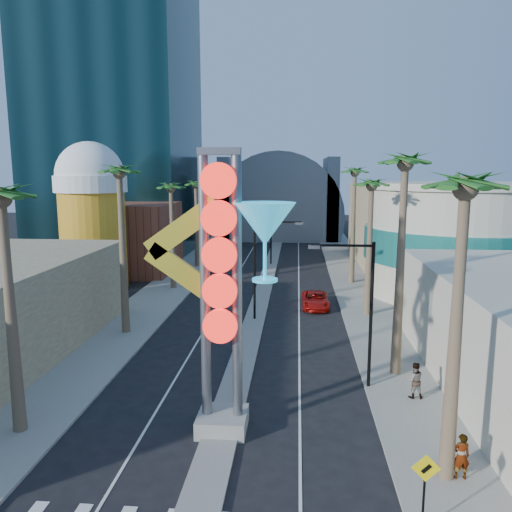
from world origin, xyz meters
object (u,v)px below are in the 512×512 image
(neon_sign, at_px, (239,273))
(red_pickup, at_px, (315,300))
(pedestrian_a, at_px, (461,456))
(pedestrian_b, at_px, (414,380))

(neon_sign, height_order, red_pickup, neon_sign)
(pedestrian_a, xyz_separation_m, pedestrian_b, (-0.17, 6.84, 0.04))
(neon_sign, bearing_deg, red_pickup, 79.09)
(neon_sign, distance_m, pedestrian_a, 11.12)
(neon_sign, xyz_separation_m, pedestrian_b, (8.50, 3.80, -6.22))
(neon_sign, xyz_separation_m, red_pickup, (4.09, 21.20, -6.63))
(red_pickup, distance_m, pedestrian_a, 24.68)
(red_pickup, xyz_separation_m, pedestrian_b, (4.41, -17.40, 0.41))
(red_pickup, bearing_deg, neon_sign, -101.86)
(neon_sign, bearing_deg, pedestrian_a, -19.35)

